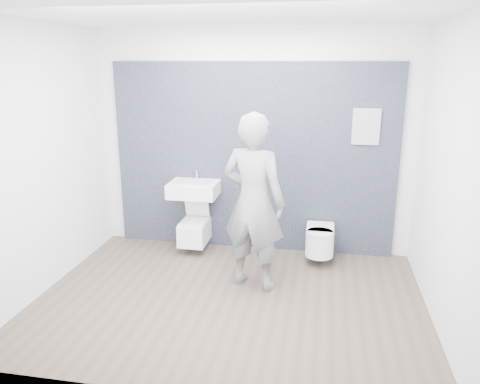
% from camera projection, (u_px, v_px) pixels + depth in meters
% --- Properties ---
extents(ground, '(4.00, 4.00, 0.00)m').
position_uv_depth(ground, '(230.00, 299.00, 4.89)').
color(ground, brown).
rests_on(ground, ground).
extents(room_shell, '(4.00, 4.00, 4.00)m').
position_uv_depth(room_shell, '(229.00, 134.00, 4.42)').
color(room_shell, silver).
rests_on(room_shell, ground).
extents(tile_wall, '(3.60, 0.06, 2.40)m').
position_uv_depth(tile_wall, '(252.00, 246.00, 6.28)').
color(tile_wall, black).
rests_on(tile_wall, ground).
extents(washbasin, '(0.61, 0.46, 0.46)m').
position_uv_depth(washbasin, '(194.00, 189.00, 5.94)').
color(washbasin, white).
rests_on(washbasin, ground).
extents(toilet_square, '(0.34, 0.48, 0.65)m').
position_uv_depth(toilet_square, '(195.00, 230.00, 6.08)').
color(toilet_square, white).
rests_on(toilet_square, ground).
extents(toilet_rounded, '(0.34, 0.58, 0.31)m').
position_uv_depth(toilet_rounded, '(320.00, 240.00, 5.75)').
color(toilet_rounded, white).
rests_on(toilet_rounded, ground).
extents(info_placard, '(0.32, 0.03, 0.43)m').
position_uv_depth(info_placard, '(357.00, 255.00, 6.00)').
color(info_placard, white).
rests_on(info_placard, ground).
extents(visitor, '(0.80, 0.63, 1.92)m').
position_uv_depth(visitor, '(253.00, 202.00, 4.95)').
color(visitor, slate).
rests_on(visitor, ground).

